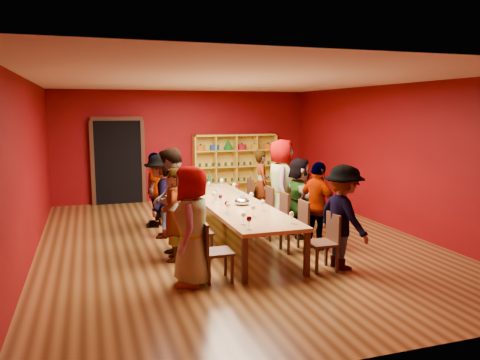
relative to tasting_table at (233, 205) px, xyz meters
name	(u,v)px	position (x,y,z in m)	size (l,w,h in m)	color
room_shell	(232,163)	(0.00, 0.00, 0.80)	(7.10, 9.10, 3.04)	#4D2E14
tasting_table	(233,205)	(0.00, 0.00, 0.00)	(1.10, 4.50, 0.75)	#A77745
doorway	(118,162)	(-1.80, 4.43, 0.42)	(1.40, 0.17, 2.30)	black
shelving_unit	(235,163)	(1.40, 4.32, 0.28)	(2.40, 0.40, 1.80)	gold
chair_person_left_0	(212,248)	(-0.91, -1.94, -0.20)	(0.42, 0.42, 0.89)	#321910
person_left_0	(192,226)	(-1.20, -1.94, 0.15)	(0.83, 0.45, 1.70)	#515257
chair_person_left_1	(195,229)	(-0.91, -0.79, -0.20)	(0.42, 0.42, 0.89)	#321910
person_left_1	(173,215)	(-1.27, -0.79, 0.07)	(0.56, 0.41, 1.54)	#16183D
chair_person_left_2	(188,222)	(-0.91, -0.24, -0.20)	(0.42, 0.42, 0.89)	#321910
person_left_2	(170,200)	(-1.22, -0.24, 0.21)	(0.88, 0.49, 1.82)	#505055
chair_person_left_3	(178,211)	(-0.91, 0.69, -0.20)	(0.42, 0.42, 0.89)	#321910
person_left_3	(161,196)	(-1.25, 0.69, 0.12)	(1.06, 0.44, 1.64)	#4A4A4F
chair_person_left_4	(170,203)	(-0.91, 1.62, -0.20)	(0.42, 0.42, 0.89)	#321910
person_left_4	(155,190)	(-1.22, 1.62, 0.10)	(0.93, 0.42, 1.59)	white
chair_person_right_0	(327,239)	(0.91, -2.00, -0.20)	(0.42, 0.42, 0.89)	#321910
person_right_0	(343,217)	(1.19, -2.00, 0.12)	(1.06, 0.44, 1.64)	silver
chair_person_right_1	(298,223)	(0.91, -0.96, -0.20)	(0.42, 0.42, 0.89)	#321910
person_right_1	(318,206)	(1.29, -0.96, 0.09)	(0.92, 0.42, 1.57)	#141638
chair_person_right_2	(279,213)	(0.91, -0.09, -0.20)	(0.42, 0.42, 0.89)	#321910
person_right_2	(299,197)	(1.33, -0.09, 0.08)	(1.45, 0.42, 1.56)	#4F4E54
chair_person_right_3	(265,206)	(0.91, 0.66, -0.20)	(0.42, 0.42, 0.89)	#321910
person_right_3	(281,184)	(1.27, 0.66, 0.24)	(0.91, 0.50, 1.87)	#121933
chair_person_right_4	(246,196)	(0.91, 1.88, -0.20)	(0.42, 0.42, 0.89)	#321910
person_right_4	(261,183)	(1.29, 1.88, 0.07)	(0.56, 0.41, 1.54)	beige
wine_glass_0	(195,181)	(-0.31, 1.82, 0.20)	(0.09, 0.09, 0.21)	silver
wine_glass_1	(244,215)	(-0.35, -1.69, 0.19)	(0.08, 0.08, 0.19)	silver
wine_glass_2	(263,203)	(0.28, -0.87, 0.19)	(0.08, 0.08, 0.19)	silver
wine_glass_3	(234,186)	(0.34, 0.98, 0.20)	(0.08, 0.08, 0.21)	silver
wine_glass_4	(203,188)	(-0.35, 0.91, 0.21)	(0.09, 0.09, 0.21)	silver
wine_glass_5	(292,215)	(0.37, -1.86, 0.18)	(0.07, 0.07, 0.18)	silver
wine_glass_6	(220,197)	(-0.27, -0.11, 0.19)	(0.08, 0.08, 0.19)	silver
wine_glass_7	(227,204)	(-0.35, -0.81, 0.20)	(0.08, 0.08, 0.20)	silver
wine_glass_8	(214,194)	(-0.34, 0.06, 0.21)	(0.09, 0.09, 0.22)	silver
wine_glass_9	(249,219)	(-0.37, -2.00, 0.20)	(0.08, 0.08, 0.20)	silver
wine_glass_10	(251,195)	(0.33, -0.11, 0.19)	(0.08, 0.08, 0.19)	silver
wine_glass_11	(205,190)	(-0.35, 0.76, 0.18)	(0.07, 0.07, 0.18)	silver
wine_glass_12	(197,183)	(-0.32, 1.64, 0.19)	(0.08, 0.08, 0.19)	silver
wine_glass_13	(253,208)	(-0.04, -1.26, 0.19)	(0.08, 0.08, 0.20)	silver
wine_glass_14	(209,184)	(-0.11, 1.38, 0.19)	(0.08, 0.08, 0.20)	silver
wine_glass_15	(222,181)	(0.26, 1.68, 0.20)	(0.08, 0.08, 0.21)	silver
wine_glass_16	(237,186)	(0.37, 0.88, 0.20)	(0.08, 0.08, 0.21)	silver
wine_glass_17	(228,206)	(-0.37, -0.95, 0.20)	(0.08, 0.08, 0.20)	silver
spittoon_bowl	(242,201)	(0.09, -0.30, 0.12)	(0.28, 0.28, 0.15)	#BABCC1
carafe_a	(218,195)	(-0.21, 0.30, 0.16)	(0.10, 0.10, 0.24)	silver
carafe_b	(242,200)	(0.09, -0.32, 0.16)	(0.12, 0.12, 0.23)	silver
wine_bottle	(209,181)	(0.06, 2.00, 0.18)	(0.09, 0.09, 0.33)	#153C1D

